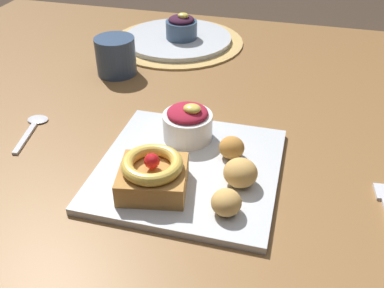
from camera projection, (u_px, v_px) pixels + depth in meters
dining_table at (207, 143)px, 0.90m from camera, size 1.57×1.09×0.73m
woven_placemat at (177, 42)px, 1.14m from camera, size 0.34×0.34×0.00m
front_plate at (189, 168)px, 0.70m from camera, size 0.28×0.28×0.01m
cake_slice at (153, 174)px, 0.63m from camera, size 0.11×0.11×0.06m
berry_ramekin at (188, 123)px, 0.74m from camera, size 0.09×0.09×0.07m
fritter_front at (240, 173)px, 0.65m from camera, size 0.05×0.05×0.04m
fritter_middle at (232, 148)px, 0.70m from camera, size 0.04×0.04×0.04m
fritter_back at (226, 202)px, 0.60m from camera, size 0.04×0.04×0.04m
back_plate at (177, 39)px, 1.14m from camera, size 0.28×0.28×0.01m
back_ramekin at (181, 27)px, 1.11m from camera, size 0.08×0.08×0.07m
spoon at (33, 127)px, 0.80m from camera, size 0.05×0.13×0.00m
coffee_mug at (116, 56)px, 0.97m from camera, size 0.09×0.09×0.08m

